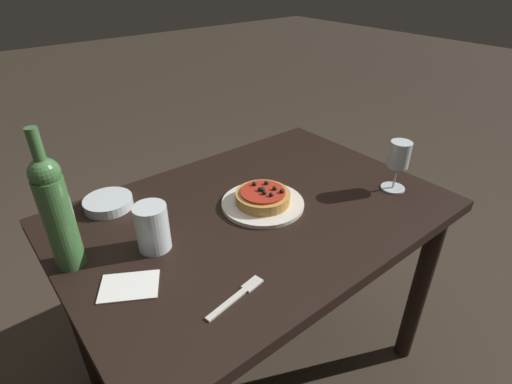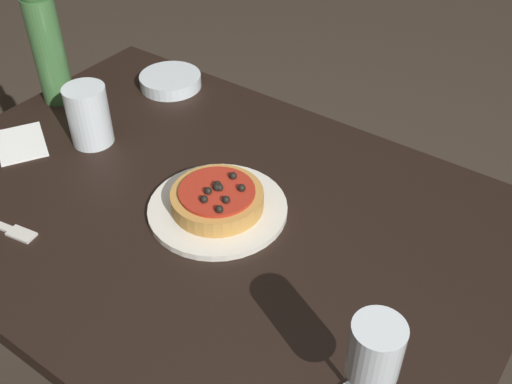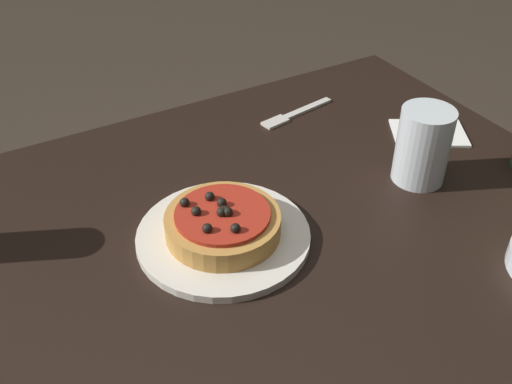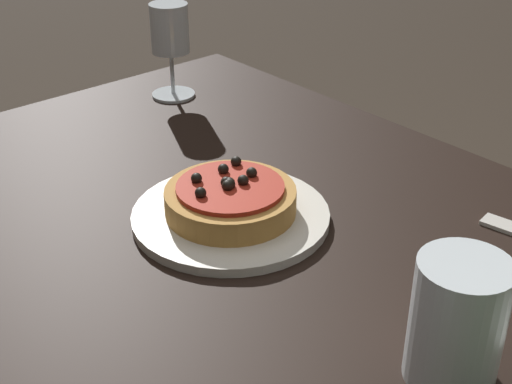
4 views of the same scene
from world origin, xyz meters
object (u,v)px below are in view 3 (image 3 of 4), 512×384
(pizza, at_px, (223,223))
(dining_table, at_px, (244,281))
(dinner_plate, at_px, (223,236))
(water_cup, at_px, (423,146))
(fork, at_px, (293,114))

(pizza, bearing_deg, dining_table, 9.25)
(dining_table, relative_size, dinner_plate, 4.47)
(dining_table, height_order, water_cup, water_cup)
(dinner_plate, distance_m, water_cup, 0.35)
(dining_table, height_order, fork, fork)
(dining_table, height_order, dinner_plate, dinner_plate)
(dining_table, xyz_separation_m, fork, (0.24, 0.24, 0.11))
(water_cup, bearing_deg, pizza, 176.23)
(dinner_plate, distance_m, pizza, 0.02)
(pizza, distance_m, fork, 0.38)
(fork, bearing_deg, pizza, 32.29)
(water_cup, xyz_separation_m, fork, (-0.06, 0.27, -0.06))
(dining_table, xyz_separation_m, pizza, (-0.03, -0.01, 0.14))
(dinner_plate, distance_m, fork, 0.37)
(dining_table, relative_size, water_cup, 8.91)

